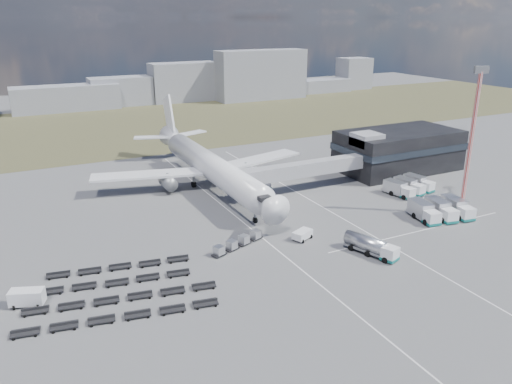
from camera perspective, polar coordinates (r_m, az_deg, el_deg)
name	(u,v)px	position (r m, az deg, el deg)	size (l,w,h in m)	color
ground	(278,240)	(87.33, 2.56, -5.55)	(420.00, 420.00, 0.00)	#565659
grass_strip	(130,125)	(186.83, -14.21, 7.41)	(420.00, 90.00, 0.01)	#4A492C
lane_markings	(316,224)	(94.38, 6.87, -3.71)	(47.12, 110.00, 0.01)	silver
terminal	(398,150)	(130.98, 15.92, 4.68)	(30.40, 16.40, 11.00)	black
jet_bridge	(297,170)	(109.59, 4.67, 2.47)	(30.30, 3.80, 7.05)	#939399
airliner	(209,165)	(113.06, -5.41, 3.11)	(51.59, 64.53, 17.62)	white
skyline	(59,92)	(221.25, -21.63, 10.57)	(308.57, 25.80, 22.56)	gray
fuel_tanker	(371,246)	(83.86, 13.00, -6.03)	(5.24, 9.55, 3.00)	white
pushback_tug	(302,235)	(87.74, 5.32, -4.92)	(3.66, 2.06, 1.61)	white
utility_van	(27,298)	(74.91, -24.69, -10.94)	(4.43, 2.00, 2.35)	white
catering_truck	(262,180)	(114.13, 0.74, 1.33)	(3.78, 6.59, 2.84)	white
service_trucks_near	(441,210)	(102.61, 20.37, -1.89)	(11.38, 9.35, 3.11)	white
service_trucks_far	(409,186)	(115.11, 17.09, 0.66)	(10.52, 8.68, 2.86)	white
uld_row	(238,242)	(84.43, -2.08, -5.77)	(10.88, 5.21, 1.53)	black
baggage_dollies	(118,291)	(74.06, -15.54, -10.81)	(27.63, 19.78, 0.81)	black
floodlight_mast	(471,143)	(102.85, 23.33, 5.15)	(2.70, 2.20, 28.50)	red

